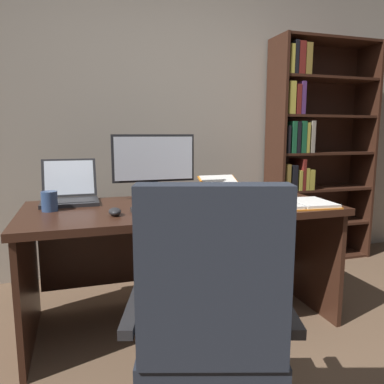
# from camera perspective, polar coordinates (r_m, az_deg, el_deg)

# --- Properties ---
(wall_back) EXTENTS (5.26, 0.12, 2.73)m
(wall_back) POSITION_cam_1_polar(r_m,az_deg,el_deg) (3.20, -2.70, 12.84)
(wall_back) COLOR #A89E8E
(wall_back) RESTS_ON ground
(desk) EXTENTS (1.82, 0.80, 0.73)m
(desk) POSITION_cam_1_polar(r_m,az_deg,el_deg) (2.31, -2.08, -6.29)
(desk) COLOR #381E14
(desk) RESTS_ON ground
(bookshelf) EXTENTS (0.97, 0.32, 1.96)m
(bookshelf) POSITION_cam_1_polar(r_m,az_deg,el_deg) (3.48, 17.69, 5.23)
(bookshelf) COLOR #381E14
(bookshelf) RESTS_ON ground
(office_chair) EXTENTS (0.70, 0.61, 1.00)m
(office_chair) POSITION_cam_1_polar(r_m,az_deg,el_deg) (1.41, 2.81, -22.19)
(office_chair) COLOR #232326
(office_chair) RESTS_ON ground
(monitor) EXTENTS (0.54, 0.16, 0.42)m
(monitor) POSITION_cam_1_polar(r_m,az_deg,el_deg) (2.40, -5.93, 4.09)
(monitor) COLOR #232326
(monitor) RESTS_ON desk
(laptop) EXTENTS (0.33, 0.35, 0.26)m
(laptop) POSITION_cam_1_polar(r_m,az_deg,el_deg) (2.39, -18.43, -0.22)
(laptop) COLOR #232326
(laptop) RESTS_ON desk
(keyboard) EXTENTS (0.42, 0.15, 0.02)m
(keyboard) POSITION_cam_1_polar(r_m,az_deg,el_deg) (2.00, -3.29, -2.75)
(keyboard) COLOR #232326
(keyboard) RESTS_ON desk
(computer_mouse) EXTENTS (0.06, 0.10, 0.04)m
(computer_mouse) POSITION_cam_1_polar(r_m,az_deg,el_deg) (1.95, -11.88, -3.00)
(computer_mouse) COLOR #232326
(computer_mouse) RESTS_ON desk
(reading_stand_with_book) EXTENTS (0.28, 0.27, 0.12)m
(reading_stand_with_book) POSITION_cam_1_polar(r_m,az_deg,el_deg) (2.62, 4.56, 1.10)
(reading_stand_with_book) COLOR #232326
(reading_stand_with_book) RESTS_ON desk
(open_binder) EXTENTS (0.47, 0.35, 0.02)m
(open_binder) POSITION_cam_1_polar(r_m,az_deg,el_deg) (2.25, 15.60, -1.76)
(open_binder) COLOR orange
(open_binder) RESTS_ON desk
(notepad) EXTENTS (0.18, 0.23, 0.01)m
(notepad) POSITION_cam_1_polar(r_m,az_deg,el_deg) (2.26, 5.98, -1.61)
(notepad) COLOR silver
(notepad) RESTS_ON desk
(pen) EXTENTS (0.14, 0.04, 0.01)m
(pen) POSITION_cam_1_polar(r_m,az_deg,el_deg) (2.27, 6.45, -1.35)
(pen) COLOR black
(pen) RESTS_ON notepad
(coffee_mug) EXTENTS (0.09, 0.09, 0.11)m
(coffee_mug) POSITION_cam_1_polar(r_m,az_deg,el_deg) (2.16, -21.24, -1.34)
(coffee_mug) COLOR #334C7A
(coffee_mug) RESTS_ON desk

